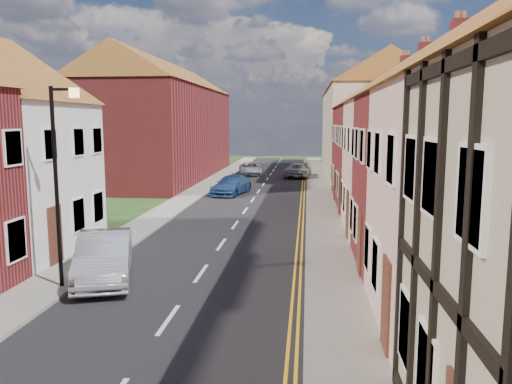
{
  "coord_description": "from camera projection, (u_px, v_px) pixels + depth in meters",
  "views": [
    {
      "loc": [
        3.52,
        5.99,
        5.1
      ],
      "look_at": [
        1.12,
        29.24,
        1.79
      ],
      "focal_mm": 35.0,
      "sensor_mm": 36.0,
      "label": 1
    }
  ],
  "objects": [
    {
      "name": "pavement_left",
      "position": [
        149.0,
        222.0,
        25.16
      ],
      "size": [
        1.8,
        90.0,
        0.12
      ],
      "primitive_type": "cube",
      "color": "#AAA49A",
      "rests_on": "ground"
    },
    {
      "name": "block_left_far",
      "position": [
        164.0,
        119.0,
        44.62
      ],
      "size": [
        8.3,
        24.2,
        10.5
      ],
      "color": "maroon",
      "rests_on": "ground"
    },
    {
      "name": "cottage_r_white_far",
      "position": [
        413.0,
        133.0,
        27.38
      ],
      "size": [
        8.3,
        5.2,
        9.0
      ],
      "color": "maroon",
      "rests_on": "ground"
    },
    {
      "name": "car_mid",
      "position": [
        104.0,
        257.0,
        16.11
      ],
      "size": [
        3.01,
        4.93,
        1.53
      ],
      "primitive_type": "imported",
      "rotation": [
        0.0,
        0.0,
        0.32
      ],
      "color": "#9C9EA3",
      "rests_on": "ground"
    },
    {
      "name": "cottage_r_cream_mid",
      "position": [
        480.0,
        140.0,
        16.74
      ],
      "size": [
        8.3,
        5.2,
        9.0
      ],
      "color": "maroon",
      "rests_on": "ground"
    },
    {
      "name": "block_right_far",
      "position": [
        369.0,
        119.0,
        47.65
      ],
      "size": [
        8.3,
        24.2,
        10.5
      ],
      "color": "#AB9D90",
      "rests_on": "ground"
    },
    {
      "name": "lamppost",
      "position": [
        58.0,
        175.0,
        14.76
      ],
      "size": [
        0.88,
        0.15,
        6.0
      ],
      "color": "black",
      "rests_on": "pavement_left"
    },
    {
      "name": "pavement_right",
      "position": [
        324.0,
        226.0,
        24.26
      ],
      "size": [
        1.8,
        90.0,
        0.12
      ],
      "primitive_type": "cube",
      "color": "#AAA49A",
      "rests_on": "ground"
    },
    {
      "name": "road",
      "position": [
        235.0,
        225.0,
        24.72
      ],
      "size": [
        7.0,
        90.0,
        0.02
      ],
      "primitive_type": "cube",
      "color": "black",
      "rests_on": "ground"
    },
    {
      "name": "car_distant_b",
      "position": [
        298.0,
        170.0,
        45.7
      ],
      "size": [
        2.45,
        4.94,
        1.35
      ],
      "primitive_type": "imported",
      "rotation": [
        0.0,
        0.0,
        3.1
      ],
      "color": "#9A9CA1",
      "rests_on": "ground"
    },
    {
      "name": "car_far",
      "position": [
        231.0,
        185.0,
        35.02
      ],
      "size": [
        2.79,
        4.82,
        1.31
      ],
      "primitive_type": "imported",
      "rotation": [
        0.0,
        0.0,
        -0.22
      ],
      "color": "navy",
      "rests_on": "ground"
    },
    {
      "name": "cottage_r_pink",
      "position": [
        439.0,
        136.0,
        22.06
      ],
      "size": [
        8.3,
        6.0,
        9.0
      ],
      "color": "#B89691",
      "rests_on": "ground"
    },
    {
      "name": "car_distant",
      "position": [
        250.0,
        169.0,
        47.77
      ],
      "size": [
        2.68,
        4.6,
        1.2
      ],
      "primitive_type": "imported",
      "rotation": [
        0.0,
        0.0,
        0.16
      ],
      "color": "#AFB2B7",
      "rests_on": "ground"
    },
    {
      "name": "cottage_r_cream_far",
      "position": [
        396.0,
        131.0,
        32.7
      ],
      "size": [
        8.3,
        6.0,
        9.0
      ],
      "color": "maroon",
      "rests_on": "ground"
    }
  ]
}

